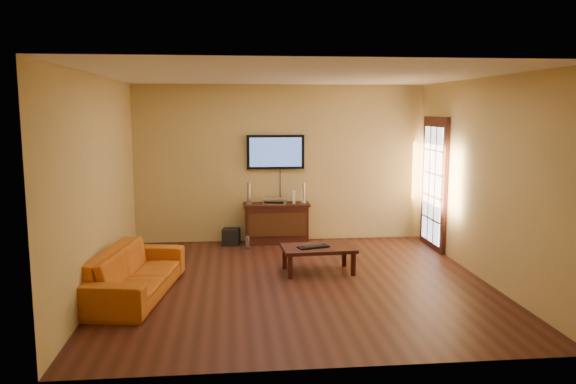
{
  "coord_description": "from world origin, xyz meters",
  "views": [
    {
      "loc": [
        -0.86,
        -7.13,
        2.27
      ],
      "look_at": [
        -0.05,
        0.8,
        1.1
      ],
      "focal_mm": 35.0,
      "sensor_mm": 36.0,
      "label": 1
    }
  ],
  "objects": [
    {
      "name": "room_walls",
      "position": [
        0.0,
        0.62,
        1.69
      ],
      "size": [
        5.0,
        5.0,
        5.0
      ],
      "color": "tan",
      "rests_on": "ground"
    },
    {
      "name": "media_console",
      "position": [
        -0.09,
        2.28,
        0.35
      ],
      "size": [
        1.12,
        0.43,
        0.69
      ],
      "color": "black",
      "rests_on": "ground"
    },
    {
      "name": "french_door",
      "position": [
        2.46,
        1.7,
        1.05
      ],
      "size": [
        0.07,
        1.02,
        2.22
      ],
      "color": "black",
      "rests_on": "ground"
    },
    {
      "name": "ground_plane",
      "position": [
        0.0,
        0.0,
        0.0
      ],
      "size": [
        5.0,
        5.0,
        0.0
      ],
      "primitive_type": "plane",
      "color": "#35170E",
      "rests_on": "ground"
    },
    {
      "name": "game_console",
      "position": [
        0.21,
        2.31,
        0.8
      ],
      "size": [
        0.07,
        0.18,
        0.23
      ],
      "primitive_type": "cube",
      "rotation": [
        0.0,
        0.0,
        -0.12
      ],
      "color": "white",
      "rests_on": "media_console"
    },
    {
      "name": "television",
      "position": [
        -0.09,
        2.45,
        1.55
      ],
      "size": [
        0.99,
        0.08,
        0.58
      ],
      "color": "black",
      "rests_on": "ground"
    },
    {
      "name": "keyboard",
      "position": [
        0.27,
        0.42,
        0.38
      ],
      "size": [
        0.47,
        0.3,
        0.03
      ],
      "color": "black",
      "rests_on": "coffee_table"
    },
    {
      "name": "av_receiver",
      "position": [
        -0.12,
        2.25,
        0.73
      ],
      "size": [
        0.42,
        0.34,
        0.09
      ],
      "primitive_type": "cube",
      "rotation": [
        0.0,
        0.0,
        -0.19
      ],
      "color": "silver",
      "rests_on": "media_console"
    },
    {
      "name": "speaker_left",
      "position": [
        -0.56,
        2.28,
        0.85
      ],
      "size": [
        0.1,
        0.1,
        0.36
      ],
      "color": "silver",
      "rests_on": "media_console"
    },
    {
      "name": "speaker_right",
      "position": [
        0.38,
        2.32,
        0.84
      ],
      "size": [
        0.09,
        0.09,
        0.34
      ],
      "color": "silver",
      "rests_on": "media_console"
    },
    {
      "name": "sofa",
      "position": [
        -2.05,
        -0.29,
        0.39
      ],
      "size": [
        0.87,
        2.04,
        0.77
      ],
      "primitive_type": "imported",
      "rotation": [
        0.0,
        0.0,
        1.42
      ],
      "color": "#BE5D15",
      "rests_on": "ground"
    },
    {
      "name": "subwoofer",
      "position": [
        -0.87,
        2.22,
        0.14
      ],
      "size": [
        0.32,
        0.32,
        0.28
      ],
      "primitive_type": "cube",
      "rotation": [
        0.0,
        0.0,
        -0.16
      ],
      "color": "black",
      "rests_on": "ground"
    },
    {
      "name": "bottle",
      "position": [
        -0.6,
        1.9,
        0.1
      ],
      "size": [
        0.08,
        0.08,
        0.22
      ],
      "color": "white",
      "rests_on": "ground"
    },
    {
      "name": "coffee_table",
      "position": [
        0.35,
        0.46,
        0.32
      ],
      "size": [
        1.04,
        0.66,
        0.37
      ],
      "color": "black",
      "rests_on": "ground"
    }
  ]
}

